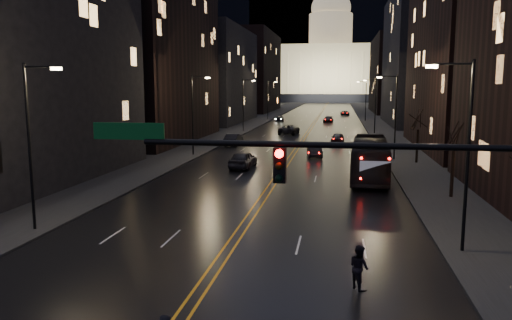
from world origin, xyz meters
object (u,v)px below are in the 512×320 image
at_px(oncoming_car_b, 234,140).
at_px(receding_car_a, 315,151).
at_px(traffic_signal, 366,185).
at_px(bus, 370,159).
at_px(pedestrian_b, 359,267).
at_px(oncoming_car_a, 243,159).

bearing_deg(oncoming_car_b, receding_car_a, 142.10).
bearing_deg(traffic_signal, receding_car_a, 94.60).
bearing_deg(bus, receding_car_a, 115.86).
xyz_separation_m(bus, pedestrian_b, (-1.79, -23.95, -0.84)).
relative_size(oncoming_car_a, pedestrian_b, 2.80).
xyz_separation_m(bus, oncoming_car_a, (-11.69, 3.76, -0.89)).
bearing_deg(bus, traffic_signal, -90.80).
bearing_deg(oncoming_car_b, pedestrian_b, 108.67).
relative_size(bus, oncoming_car_a, 2.51).
height_order(traffic_signal, pedestrian_b, traffic_signal).
bearing_deg(oncoming_car_b, bus, 128.29).
relative_size(oncoming_car_b, pedestrian_b, 2.72).
bearing_deg(pedestrian_b, oncoming_car_a, -15.87).
bearing_deg(oncoming_car_b, oncoming_car_a, 105.65).
relative_size(traffic_signal, pedestrian_b, 9.79).
relative_size(traffic_signal, oncoming_car_a, 3.50).
relative_size(traffic_signal, bus, 1.39).
distance_m(oncoming_car_a, oncoming_car_b, 18.17).
distance_m(bus, pedestrian_b, 24.03).
bearing_deg(oncoming_car_a, oncoming_car_b, -71.66).
relative_size(bus, pedestrian_b, 7.03).
xyz_separation_m(oncoming_car_a, pedestrian_b, (9.90, -27.71, 0.04)).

